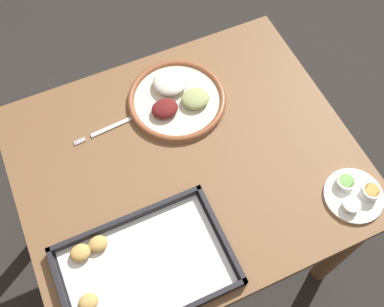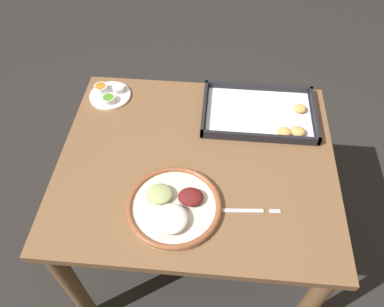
{
  "view_description": "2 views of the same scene",
  "coord_description": "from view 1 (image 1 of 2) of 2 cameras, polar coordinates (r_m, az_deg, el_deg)",
  "views": [
    {
      "loc": [
        0.22,
        0.54,
        1.85
      ],
      "look_at": [
        -0.02,
        0.0,
        0.75
      ],
      "focal_mm": 42.0,
      "sensor_mm": 36.0,
      "label": 1
    },
    {
      "loc": [
        0.05,
        -0.79,
        1.73
      ],
      "look_at": [
        -0.02,
        0.0,
        0.75
      ],
      "focal_mm": 35.0,
      "sensor_mm": 36.0,
      "label": 2
    }
  ],
  "objects": [
    {
      "name": "dinner_plate",
      "position": [
        1.37,
        -1.98,
        7.05
      ],
      "size": [
        0.3,
        0.3,
        0.05
      ],
      "color": "beige",
      "rests_on": "dining_table"
    },
    {
      "name": "saucer_plate",
      "position": [
        1.29,
        20.01,
        -4.86
      ],
      "size": [
        0.16,
        0.16,
        0.04
      ],
      "color": "white",
      "rests_on": "dining_table"
    },
    {
      "name": "ground_plane",
      "position": [
        1.94,
        -0.45,
        -10.73
      ],
      "size": [
        8.0,
        8.0,
        0.0
      ],
      "primitive_type": "plane",
      "color": "#282623"
    },
    {
      "name": "dining_table",
      "position": [
        1.38,
        -0.62,
        -3.28
      ],
      "size": [
        0.95,
        0.8,
        0.72
      ],
      "color": "brown",
      "rests_on": "ground_plane"
    },
    {
      "name": "fork",
      "position": [
        1.34,
        -9.89,
        3.45
      ],
      "size": [
        0.23,
        0.03,
        0.0
      ],
      "rotation": [
        0.0,
        0.0,
        0.08
      ],
      "color": "silver",
      "rests_on": "dining_table"
    },
    {
      "name": "baking_tray",
      "position": [
        1.16,
        -6.73,
        -14.1
      ],
      "size": [
        0.43,
        0.28,
        0.04
      ],
      "color": "black",
      "rests_on": "dining_table"
    }
  ]
}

